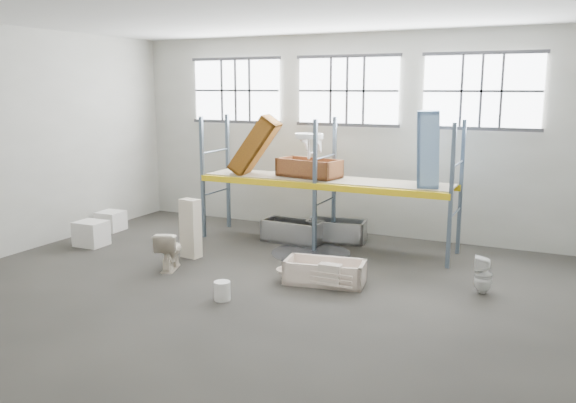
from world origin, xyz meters
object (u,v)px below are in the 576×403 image
Objects in this scene: bathtub_beige at (325,272)px; toilet_white at (483,275)px; toilet_beige at (169,250)px; steel_tub_right at (336,231)px; cistern_tall at (191,228)px; carton_near at (91,233)px; blue_tub_upright at (428,149)px; bucket at (222,291)px; rust_tub_flat at (309,168)px; steel_tub_left at (293,231)px.

toilet_white is at bearing 4.96° from bathtub_beige.
toilet_beige is 0.57× the size of steel_tub_right.
cistern_tall is 1.91× the size of carton_near.
steel_tub_right is at bearing 55.94° from cistern_tall.
blue_tub_upright is at bearing 33.04° from cistern_tall.
rust_tub_flat is at bearing 92.50° from bucket.
toilet_beige is 4.26m from steel_tub_right.
rust_tub_flat is (-0.55, -0.42, 1.56)m from steel_tub_right.
carton_near is at bearing -150.44° from steel_tub_right.
carton_near is (-2.69, -0.22, -0.36)m from cistern_tall.
steel_tub_right is (-0.93, 3.03, 0.04)m from bathtub_beige.
steel_tub_right is at bearing 97.83° from bathtub_beige.
toilet_beige is 0.96m from cistern_tall.
blue_tub_upright is at bearing 0.66° from steel_tub_left.
bucket is (-0.36, -4.65, -0.09)m from steel_tub_right.
steel_tub_left is (-4.65, 1.80, -0.08)m from toilet_white.
toilet_white is 8.83m from carton_near.
rust_tub_flat reaches higher than toilet_beige.
carton_near is (-6.01, 0.15, 0.07)m from bathtub_beige.
toilet_white reaches higher than steel_tub_right.
bathtub_beige is 2.22× the size of carton_near.
toilet_white is 4.39m from steel_tub_right.
bucket is at bearing -82.25° from steel_tub_left.
carton_near is (-4.54, -2.46, -1.53)m from rust_tub_flat.
rust_tub_flat is (0.38, 0.10, 1.56)m from steel_tub_left.
steel_tub_left reaches higher than steel_tub_right.
cistern_tall is 3.87× the size of bucket.
cistern_tall reaches higher than bucket.
cistern_tall is (-3.32, 0.36, 0.43)m from bathtub_beige.
steel_tub_left is (-1.85, 2.50, 0.04)m from bathtub_beige.
steel_tub_right is 1.71m from rust_tub_flat.
cistern_tall is 1.87× the size of toilet_white.
bathtub_beige is at bearing 1.63° from cistern_tall.
bathtub_beige is at bearing -1.39° from carton_near.
rust_tub_flat reaches higher than steel_tub_right.
rust_tub_flat reaches higher than carton_near.
bathtub_beige is at bearing 51.59° from bucket.
carton_near is at bearing 159.42° from bucket.
bucket is at bearing -67.90° from toilet_white.
bathtub_beige is 1.07× the size of steel_tub_right.
rust_tub_flat reaches higher than bucket.
bucket is (0.56, -4.13, -0.10)m from steel_tub_left.
steel_tub_right is (2.39, 2.67, -0.39)m from cistern_tall.
rust_tub_flat is 4.55m from bucket.
rust_tub_flat reaches higher than bathtub_beige.
cistern_tall is 3.13m from rust_tub_flat.
carton_near is at bearing -34.09° from toilet_beige.
steel_tub_left is 0.97× the size of rust_tub_flat.
rust_tub_flat is 2.20× the size of carton_near.
blue_tub_upright reaches higher than bucket.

